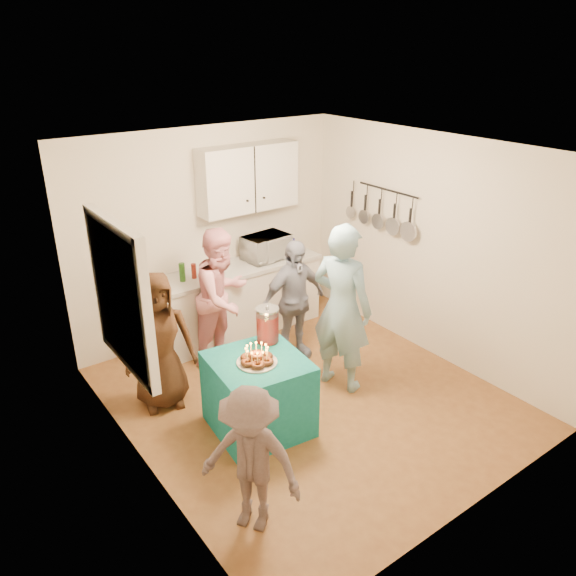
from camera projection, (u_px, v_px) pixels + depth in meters
floor at (307, 397)px, 5.99m from camera, size 4.00×4.00×0.00m
ceiling at (312, 150)px, 4.93m from camera, size 4.00×4.00×0.00m
back_wall at (209, 233)px, 6.93m from camera, size 3.60×3.60×0.00m
left_wall at (133, 339)px, 4.48m from camera, size 4.00×4.00×0.00m
right_wall at (432, 248)px, 6.43m from camera, size 4.00×4.00×0.00m
window_night at (119, 297)px, 4.62m from camera, size 0.04×1.00×1.20m
counter at (238, 301)px, 7.17m from camera, size 2.20×0.58×0.86m
countertop at (237, 268)px, 6.99m from camera, size 2.24×0.62×0.05m
upper_cabinet at (248, 178)px, 6.83m from camera, size 1.30×0.30×0.80m
pot_rack at (385, 211)px, 6.78m from camera, size 0.12×1.00×0.60m
microwave at (266, 247)px, 7.16m from camera, size 0.61×0.44×0.32m
party_table at (258, 394)px, 5.38m from camera, size 0.94×0.94×0.76m
donut_cake at (257, 354)px, 5.14m from camera, size 0.38×0.38×0.18m
punch_jar at (268, 326)px, 5.49m from camera, size 0.22×0.22×0.34m
man_birthday at (342, 308)px, 5.86m from camera, size 0.65×0.79×1.85m
woman_back_left at (158, 341)px, 5.60m from camera, size 0.81×0.64×1.47m
woman_back_center at (223, 297)px, 6.38m from camera, size 0.96×0.86×1.63m
woman_back_right at (293, 301)px, 6.48m from camera, size 0.86×0.36×1.46m
child_near_left at (251, 461)px, 4.18m from camera, size 0.83×0.92×1.24m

